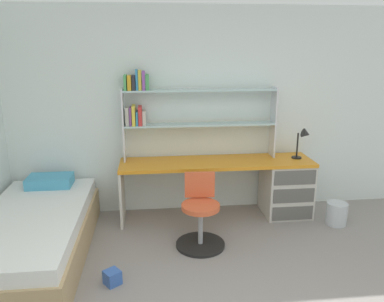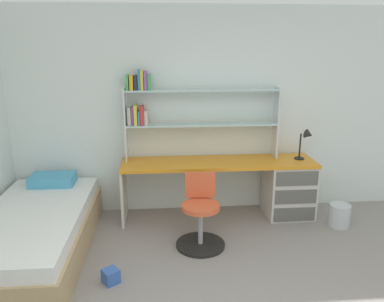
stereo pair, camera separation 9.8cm
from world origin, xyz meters
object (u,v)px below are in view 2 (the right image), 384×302
at_px(desk, 269,184).
at_px(waste_bin, 339,215).
at_px(swivel_chair, 200,219).
at_px(bookshelf_hutch, 178,107).
at_px(bed_platform, 35,233).
at_px(desk_lamp, 307,139).
at_px(toy_block_blue_0, 111,276).

height_order(desk, waste_bin, desk).
height_order(swivel_chair, waste_bin, swivel_chair).
height_order(desk, swivel_chair, swivel_chair).
bearing_deg(bookshelf_hutch, swivel_chair, -77.52).
height_order(bed_platform, waste_bin, bed_platform).
distance_m(desk, desk_lamp, 0.70).
height_order(bookshelf_hutch, desk_lamp, bookshelf_hutch).
distance_m(swivel_chair, waste_bin, 1.70).
xyz_separation_m(bookshelf_hutch, swivel_chair, (0.18, -0.83, -1.05)).
distance_m(bookshelf_hutch, waste_bin, 2.28).
bearing_deg(waste_bin, swivel_chair, -169.91).
relative_size(swivel_chair, bed_platform, 0.37).
xyz_separation_m(desk, bookshelf_hutch, (-1.10, 0.16, 0.94)).
distance_m(desk_lamp, waste_bin, 0.97).
relative_size(desk, waste_bin, 8.67).
xyz_separation_m(desk_lamp, bed_platform, (-3.02, -0.72, -0.73)).
distance_m(bookshelf_hutch, desk_lamp, 1.58).
relative_size(desk_lamp, toy_block_blue_0, 2.97).
distance_m(swivel_chair, toy_block_blue_0, 1.09).
distance_m(bed_platform, waste_bin, 3.37).
height_order(waste_bin, toy_block_blue_0, waste_bin).
relative_size(bookshelf_hutch, swivel_chair, 2.41).
xyz_separation_m(desk, bed_platform, (-2.60, -0.74, -0.17)).
xyz_separation_m(bookshelf_hutch, bed_platform, (-1.49, -0.90, -1.11)).
bearing_deg(bed_platform, bookshelf_hutch, 31.10).
distance_m(desk, toy_block_blue_0, 2.23).
relative_size(desk_lamp, waste_bin, 1.43).
height_order(swivel_chair, bed_platform, swivel_chair).
distance_m(bookshelf_hutch, swivel_chair, 1.35).
height_order(desk, toy_block_blue_0, desk).
bearing_deg(waste_bin, toy_block_blue_0, -160.27).
distance_m(desk_lamp, toy_block_blue_0, 2.70).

